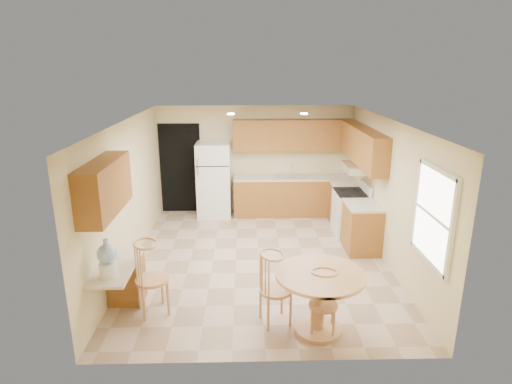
{
  "coord_description": "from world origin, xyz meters",
  "views": [
    {
      "loc": [
        -0.23,
        -7.04,
        3.41
      ],
      "look_at": [
        -0.04,
        0.3,
        1.19
      ],
      "focal_mm": 30.0,
      "sensor_mm": 36.0,
      "label": 1
    }
  ],
  "objects_px": {
    "stove": "(351,213)",
    "chair_desk": "(150,274)",
    "refrigerator": "(214,180)",
    "chair_table_b": "(325,301)",
    "dining_table": "(319,294)",
    "water_crock": "(108,260)",
    "chair_table_a": "(276,285)"
  },
  "relations": [
    {
      "from": "stove",
      "to": "chair_desk",
      "type": "distance_m",
      "value": 4.54
    },
    {
      "from": "refrigerator",
      "to": "chair_desk",
      "type": "relative_size",
      "value": 1.61
    },
    {
      "from": "dining_table",
      "to": "chair_table_a",
      "type": "height_order",
      "value": "chair_table_a"
    },
    {
      "from": "dining_table",
      "to": "chair_desk",
      "type": "distance_m",
      "value": 2.3
    },
    {
      "from": "chair_table_a",
      "to": "chair_table_b",
      "type": "distance_m",
      "value": 0.66
    },
    {
      "from": "chair_table_a",
      "to": "chair_table_b",
      "type": "xyz_separation_m",
      "value": [
        0.6,
        -0.26,
        -0.09
      ]
    },
    {
      "from": "dining_table",
      "to": "water_crock",
      "type": "relative_size",
      "value": 2.21
    },
    {
      "from": "refrigerator",
      "to": "dining_table",
      "type": "height_order",
      "value": "refrigerator"
    },
    {
      "from": "stove",
      "to": "dining_table",
      "type": "bearing_deg",
      "value": -109.9
    },
    {
      "from": "stove",
      "to": "dining_table",
      "type": "height_order",
      "value": "stove"
    },
    {
      "from": "chair_table_a",
      "to": "dining_table",
      "type": "bearing_deg",
      "value": 57.72
    },
    {
      "from": "stove",
      "to": "water_crock",
      "type": "relative_size",
      "value": 2.09
    },
    {
      "from": "chair_table_a",
      "to": "water_crock",
      "type": "height_order",
      "value": "water_crock"
    },
    {
      "from": "refrigerator",
      "to": "chair_table_b",
      "type": "xyz_separation_m",
      "value": [
        1.71,
        -4.68,
        -0.33
      ]
    },
    {
      "from": "stove",
      "to": "chair_table_a",
      "type": "height_order",
      "value": "stove"
    },
    {
      "from": "water_crock",
      "to": "chair_table_a",
      "type": "bearing_deg",
      "value": 0.26
    },
    {
      "from": "dining_table",
      "to": "water_crock",
      "type": "height_order",
      "value": "water_crock"
    },
    {
      "from": "stove",
      "to": "chair_table_a",
      "type": "xyz_separation_m",
      "value": [
        -1.76,
        -3.2,
        0.15
      ]
    },
    {
      "from": "chair_table_a",
      "to": "water_crock",
      "type": "relative_size",
      "value": 1.93
    },
    {
      "from": "dining_table",
      "to": "chair_table_b",
      "type": "distance_m",
      "value": 0.12
    },
    {
      "from": "water_crock",
      "to": "dining_table",
      "type": "bearing_deg",
      "value": -3.03
    },
    {
      "from": "refrigerator",
      "to": "stove",
      "type": "height_order",
      "value": "refrigerator"
    },
    {
      "from": "chair_desk",
      "to": "water_crock",
      "type": "bearing_deg",
      "value": -81.37
    },
    {
      "from": "refrigerator",
      "to": "dining_table",
      "type": "xyz_separation_m",
      "value": [
        1.66,
        -4.57,
        -0.3
      ]
    },
    {
      "from": "water_crock",
      "to": "stove",
      "type": "bearing_deg",
      "value": 39.27
    },
    {
      "from": "chair_table_b",
      "to": "refrigerator",
      "type": "bearing_deg",
      "value": -62.09
    },
    {
      "from": "stove",
      "to": "chair_table_a",
      "type": "distance_m",
      "value": 3.66
    },
    {
      "from": "chair_table_a",
      "to": "chair_table_b",
      "type": "height_order",
      "value": "chair_table_a"
    },
    {
      "from": "stove",
      "to": "chair_table_b",
      "type": "xyz_separation_m",
      "value": [
        -1.16,
        -3.46,
        0.06
      ]
    },
    {
      "from": "stove",
      "to": "water_crock",
      "type": "distance_m",
      "value": 5.1
    },
    {
      "from": "refrigerator",
      "to": "chair_table_b",
      "type": "relative_size",
      "value": 1.99
    },
    {
      "from": "stove",
      "to": "chair_table_b",
      "type": "height_order",
      "value": "stove"
    }
  ]
}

